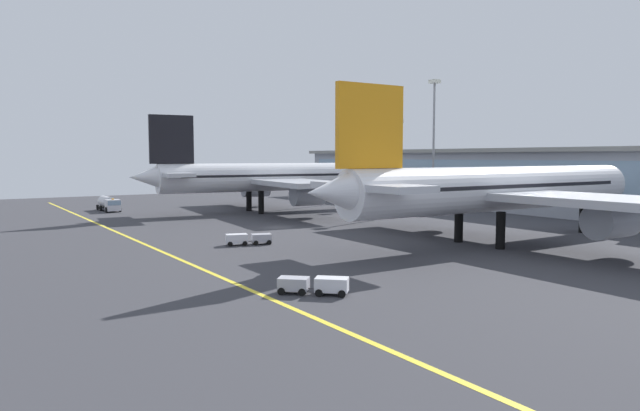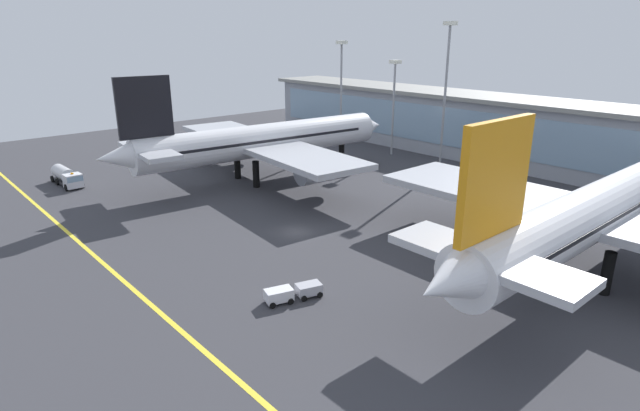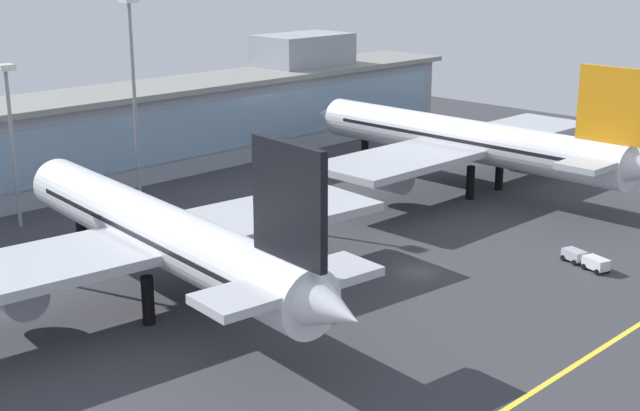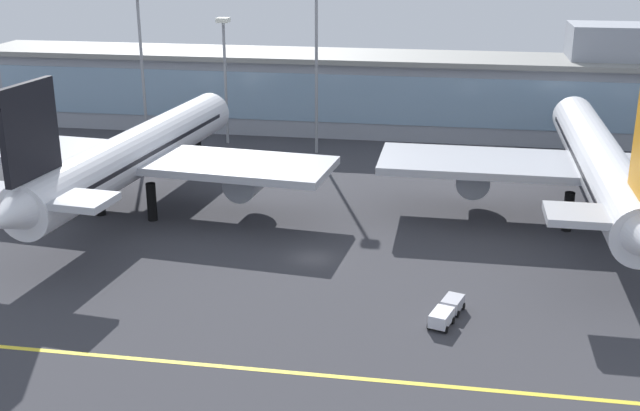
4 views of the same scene
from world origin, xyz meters
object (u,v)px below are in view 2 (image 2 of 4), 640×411
Objects in this scene: fuel_tanker_truck at (67,177)px; apron_light_mast_west at (446,77)px; apron_light_mast_centre at (394,92)px; airliner_near_right at (594,213)px; baggage_tug_near at (293,292)px; airliner_near_left at (262,141)px; apron_light_mast_east at (341,79)px.

fuel_tanker_truck is 0.35× the size of apron_light_mast_west.
fuel_tanker_truck is 62.95m from apron_light_mast_centre.
apron_light_mast_west is (35.58, 54.92, 15.37)m from fuel_tanker_truck.
airliner_near_right is 32.00m from baggage_tug_near.
apron_light_mast_west is (-36.17, 24.17, 10.10)m from airliner_near_right.
apron_light_mast_east is at bearing 25.04° from airliner_near_left.
apron_light_mast_centre is at bearing 17.01° from apron_light_mast_east.
apron_light_mast_west is 1.15× the size of apron_light_mast_east.
airliner_near_right is at bearing -33.75° from apron_light_mast_west.
apron_light_mast_centre reaches higher than fuel_tanker_truck.
airliner_near_left is 9.32× the size of baggage_tug_near.
fuel_tanker_truck is at bearing -69.22° from baggage_tug_near.
fuel_tanker_truck is at bearing 150.11° from airliner_near_left.
baggage_tug_near is at bearing -47.61° from apron_light_mast_east.
airliner_near_right is 44.66m from apron_light_mast_west.
baggage_tug_near is at bearing -68.57° from apron_light_mast_west.
airliner_near_left is at bearing 53.03° from fuel_tanker_truck.
fuel_tanker_truck is 1.57× the size of baggage_tug_near.
apron_light_mast_centre is (-34.73, 54.50, 12.16)m from baggage_tug_near.
airliner_near_left is 43.54m from baggage_tug_near.
apron_light_mast_centre is at bearing 167.16° from apron_light_mast_west.
apron_light_mast_centre is (-50.83, 27.51, 6.17)m from airliner_near_right.
fuel_tanker_truck is (-71.75, -30.76, -5.28)m from airliner_near_right.
airliner_near_right is 2.16× the size of apron_light_mast_west.
fuel_tanker_truck is at bearing -122.93° from apron_light_mast_west.
airliner_near_right is 58.12m from apron_light_mast_centre.
apron_light_mast_centre reaches higher than baggage_tug_near.
apron_light_mast_centre is 12.45m from apron_light_mast_east.
apron_light_mast_centre is (20.92, 58.26, 11.44)m from fuel_tanker_truck.
baggage_tug_near is at bearing 2.53° from fuel_tanker_truck.
apron_light_mast_west is at bearing 56.62° from airliner_near_right.
airliner_near_left is 32.39m from apron_light_mast_centre.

